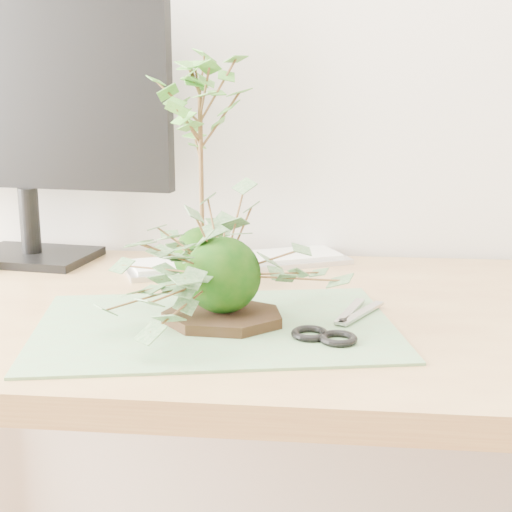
% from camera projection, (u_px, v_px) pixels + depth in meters
% --- Properties ---
extents(desk, '(1.60, 0.70, 0.74)m').
position_uv_depth(desk, '(275.00, 360.00, 1.11)').
color(desk, tan).
rests_on(desk, ground_plane).
extents(cutting_mat, '(0.55, 0.42, 0.00)m').
position_uv_depth(cutting_mat, '(215.00, 326.00, 0.99)').
color(cutting_mat, '#669362').
rests_on(cutting_mat, desk).
extents(stone_dish, '(0.19, 0.19, 0.01)m').
position_uv_depth(stone_dish, '(223.00, 317.00, 1.00)').
color(stone_dish, black).
rests_on(stone_dish, cutting_mat).
extents(ivy_kokedama, '(0.38, 0.38, 0.21)m').
position_uv_depth(ivy_kokedama, '(222.00, 240.00, 0.98)').
color(ivy_kokedama, black).
rests_on(ivy_kokedama, stone_dish).
extents(maple_kokedama, '(0.23, 0.23, 0.41)m').
position_uv_depth(maple_kokedama, '(200.00, 111.00, 1.15)').
color(maple_kokedama, black).
rests_on(maple_kokedama, desk).
extents(keyboard, '(0.43, 0.29, 0.02)m').
position_uv_depth(keyboard, '(238.00, 262.00, 1.34)').
color(keyboard, '#BBBBBE').
rests_on(keyboard, desk).
extents(monitor, '(0.57, 0.20, 0.51)m').
position_uv_depth(monitor, '(23.00, 106.00, 1.32)').
color(monitor, black).
rests_on(monitor, desk).
extents(scissors, '(0.11, 0.21, 0.01)m').
position_uv_depth(scissors, '(340.00, 331.00, 0.95)').
color(scissors, '#9D9D9E').
rests_on(scissors, cutting_mat).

